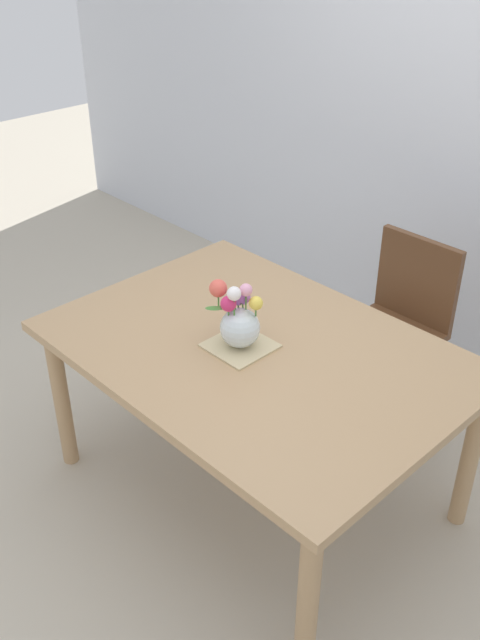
# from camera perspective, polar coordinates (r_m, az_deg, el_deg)

# --- Properties ---
(ground_plane) EXTENTS (12.00, 12.00, 0.00)m
(ground_plane) POSITION_cam_1_polar(r_m,az_deg,el_deg) (3.19, 1.16, -13.41)
(ground_plane) COLOR #B7AD99
(dining_table) EXTENTS (1.59, 1.12, 0.75)m
(dining_table) POSITION_cam_1_polar(r_m,az_deg,el_deg) (2.75, 1.31, -3.56)
(dining_table) COLOR tan
(dining_table) RESTS_ON ground_plane
(chair_far) EXTENTS (0.42, 0.42, 0.90)m
(chair_far) POSITION_cam_1_polar(r_m,az_deg,el_deg) (3.41, 12.80, 0.15)
(chair_far) COLOR brown
(chair_far) RESTS_ON ground_plane
(placemat) EXTENTS (0.23, 0.23, 0.01)m
(placemat) POSITION_cam_1_polar(r_m,az_deg,el_deg) (2.71, -0.00, -2.09)
(placemat) COLOR #CCB789
(placemat) RESTS_ON dining_table
(flower_vase) EXTENTS (0.20, 0.18, 0.27)m
(flower_vase) POSITION_cam_1_polar(r_m,az_deg,el_deg) (2.65, -0.12, 0.10)
(flower_vase) COLOR silver
(flower_vase) RESTS_ON placemat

